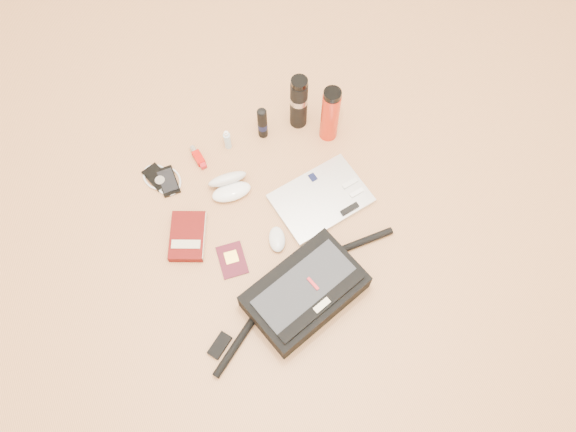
{
  "coord_description": "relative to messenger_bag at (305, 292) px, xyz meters",
  "views": [
    {
      "loc": [
        -0.32,
        -0.73,
        1.97
      ],
      "look_at": [
        0.04,
        0.08,
        0.06
      ],
      "focal_mm": 35.0,
      "sensor_mm": 36.0,
      "label": 1
    }
  ],
  "objects": [
    {
      "name": "inhaler",
      "position": [
        -0.15,
        0.7,
        -0.04
      ],
      "size": [
        0.04,
        0.11,
        0.03
      ],
      "rotation": [
        0.0,
        0.0,
        0.12
      ],
      "color": "#AE0E08",
      "rests_on": "ground"
    },
    {
      "name": "aerosol_can",
      "position": [
        0.13,
        0.7,
        0.03
      ],
      "size": [
        0.05,
        0.05,
        0.17
      ],
      "rotation": [
        0.0,
        0.0,
        0.24
      ],
      "color": "black",
      "rests_on": "ground"
    },
    {
      "name": "thermos_red",
      "position": [
        0.38,
        0.6,
        0.09
      ],
      "size": [
        0.08,
        0.08,
        0.28
      ],
      "rotation": [
        0.0,
        0.0,
        0.08
      ],
      "color": "red",
      "rests_on": "ground"
    },
    {
      "name": "spray_bottle",
      "position": [
        -0.02,
        0.71,
        -0.01
      ],
      "size": [
        0.03,
        0.03,
        0.11
      ],
      "rotation": [
        0.0,
        0.0,
        0.07
      ],
      "color": "#A9CCDF",
      "rests_on": "ground"
    },
    {
      "name": "mouse",
      "position": [
        -0.0,
        0.24,
        -0.04
      ],
      "size": [
        0.09,
        0.12,
        0.03
      ],
      "rotation": [
        0.0,
        0.0,
        -0.31
      ],
      "color": "silver",
      "rests_on": "ground"
    },
    {
      "name": "thermos_black",
      "position": [
        0.29,
        0.7,
        0.08
      ],
      "size": [
        0.09,
        0.09,
        0.27
      ],
      "rotation": [
        0.0,
        0.0,
        -0.23
      ],
      "color": "black",
      "rests_on": "ground"
    },
    {
      "name": "laptop",
      "position": [
        0.22,
        0.33,
        -0.04
      ],
      "size": [
        0.39,
        0.3,
        0.03
      ],
      "rotation": [
        0.0,
        0.0,
        0.15
      ],
      "color": "silver",
      "rests_on": "ground"
    },
    {
      "name": "sunglasses_case",
      "position": [
        -0.09,
        0.52,
        -0.02
      ],
      "size": [
        0.17,
        0.14,
        0.09
      ],
      "rotation": [
        0.0,
        0.0,
        -0.07
      ],
      "color": "white",
      "rests_on": "ground"
    },
    {
      "name": "ground",
      "position": [
        0.03,
        0.21,
        -0.05
      ],
      "size": [
        4.0,
        4.0,
        0.0
      ],
      "primitive_type": "plane",
      "color": "tan",
      "rests_on": "ground"
    },
    {
      "name": "ipod",
      "position": [
        -0.34,
        0.68,
        -0.05
      ],
      "size": [
        0.13,
        0.13,
        0.01
      ],
      "rotation": [
        0.0,
        0.0,
        0.31
      ],
      "color": "black",
      "rests_on": "ground"
    },
    {
      "name": "messenger_bag",
      "position": [
        0.0,
        0.0,
        0.0
      ],
      "size": [
        0.81,
        0.36,
        0.12
      ],
      "rotation": [
        0.0,
        0.0,
        0.29
      ],
      "color": "black",
      "rests_on": "ground"
    },
    {
      "name": "passport",
      "position": [
        -0.19,
        0.24,
        -0.05
      ],
      "size": [
        0.11,
        0.14,
        0.01
      ],
      "rotation": [
        0.0,
        0.0,
        -0.11
      ],
      "color": "#470D1A",
      "rests_on": "ground"
    },
    {
      "name": "book",
      "position": [
        -0.31,
        0.39,
        -0.04
      ],
      "size": [
        0.2,
        0.23,
        0.04
      ],
      "rotation": [
        0.0,
        0.0,
        -0.42
      ],
      "color": "#4E0907",
      "rests_on": "ground"
    },
    {
      "name": "phone",
      "position": [
        -0.3,
        0.65,
        -0.05
      ],
      "size": [
        0.11,
        0.13,
        0.01
      ],
      "rotation": [
        0.0,
        0.0,
        -0.03
      ],
      "color": "black",
      "rests_on": "ground"
    }
  ]
}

